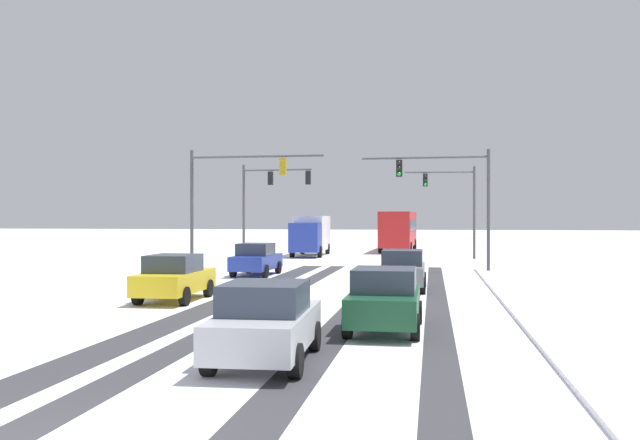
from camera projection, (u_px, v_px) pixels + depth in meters
name	position (u px, v px, depth m)	size (l,w,h in m)	color
wheel_track_left_lane	(360.00, 302.00, 23.10)	(0.90, 33.27, 0.01)	#38383D
wheel_track_right_lane	(273.00, 300.00, 23.61)	(0.82, 33.27, 0.01)	#38383D
wheel_track_center	(437.00, 303.00, 22.67)	(0.73, 33.27, 0.01)	#38383D
wheel_track_oncoming	(231.00, 299.00, 23.86)	(1.16, 33.27, 0.01)	#38383D
sidewalk_kerb_right	(575.00, 311.00, 20.49)	(4.00, 33.27, 0.12)	white
traffic_signal_near_right	(452.00, 188.00, 35.49)	(6.75, 0.38, 6.50)	#47474C
traffic_signal_near_left	(229.00, 187.00, 35.36)	(7.23, 0.38, 6.50)	#47474C
traffic_signal_far_left	(267.00, 193.00, 45.21)	(4.86, 0.60, 6.50)	#47474C
traffic_signal_far_right	(455.00, 197.00, 47.10)	(4.94, 0.55, 6.50)	#47474C
car_blue_lead	(256.00, 259.00, 33.66)	(1.90, 4.13, 1.62)	#233899
car_grey_second	(403.00, 270.00, 26.79)	(1.84, 4.10, 1.62)	slate
car_yellow_cab_third	(174.00, 277.00, 23.38)	(1.90, 4.14, 1.62)	yellow
car_dark_green_fourth	(385.00, 299.00, 17.19)	(1.85, 4.11, 1.62)	#194C2D
car_silver_fifth	(266.00, 322.00, 13.43)	(1.96, 4.16, 1.62)	#B7BABF
bus_oncoming	(399.00, 228.00, 57.64)	(2.88, 11.06, 3.38)	#B21E1E
box_truck_delivery	(311.00, 234.00, 50.95)	(2.49, 7.47, 3.02)	#233899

